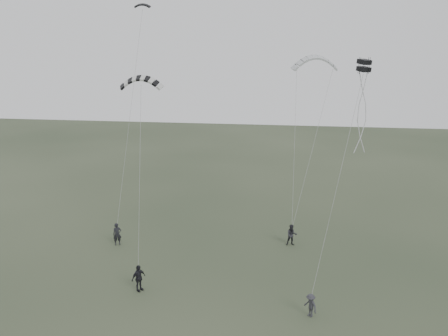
# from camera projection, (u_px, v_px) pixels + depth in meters

# --- Properties ---
(ground) EXTENTS (140.00, 140.00, 0.00)m
(ground) POSITION_uv_depth(u_px,v_px,m) (198.00, 292.00, 29.30)
(ground) COLOR #2C3826
(ground) RESTS_ON ground
(flyer_left) EXTENTS (0.82, 0.72, 1.89)m
(flyer_left) POSITION_uv_depth(u_px,v_px,m) (117.00, 234.00, 36.24)
(flyer_left) COLOR black
(flyer_left) RESTS_ON ground
(flyer_right) EXTENTS (0.97, 0.81, 1.80)m
(flyer_right) POSITION_uv_depth(u_px,v_px,m) (292.00, 235.00, 36.19)
(flyer_right) COLOR #24242A
(flyer_right) RESTS_ON ground
(flyer_center) EXTENTS (0.98, 1.16, 1.86)m
(flyer_center) POSITION_uv_depth(u_px,v_px,m) (139.00, 278.00, 29.26)
(flyer_center) COLOR black
(flyer_center) RESTS_ON ground
(flyer_far) EXTENTS (1.06, 1.09, 1.50)m
(flyer_far) POSITION_uv_depth(u_px,v_px,m) (310.00, 305.00, 26.43)
(flyer_far) COLOR #2E2E34
(flyer_far) RESTS_ON ground
(kite_dark_small) EXTENTS (1.44, 0.73, 0.59)m
(kite_dark_small) POSITION_uv_depth(u_px,v_px,m) (142.00, 5.00, 37.52)
(kite_dark_small) COLOR black
(kite_dark_small) RESTS_ON flyer_left
(kite_pale_large) EXTENTS (4.16, 2.04, 1.82)m
(kite_pale_large) POSITION_uv_depth(u_px,v_px,m) (315.00, 57.00, 37.83)
(kite_pale_large) COLOR #B8BCBE
(kite_pale_large) RESTS_ON flyer_right
(kite_striped) EXTENTS (3.06, 1.46, 1.35)m
(kite_striped) POSITION_uv_depth(u_px,v_px,m) (141.00, 78.00, 30.44)
(kite_striped) COLOR black
(kite_striped) RESTS_ON flyer_center
(kite_box) EXTENTS (0.96, 0.99, 0.81)m
(kite_box) POSITION_uv_depth(u_px,v_px,m) (364.00, 66.00, 26.95)
(kite_box) COLOR black
(kite_box) RESTS_ON flyer_far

